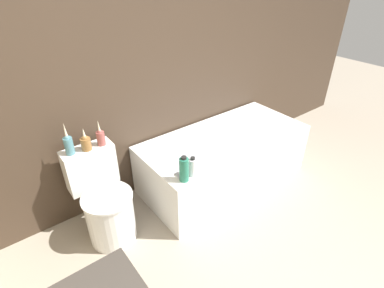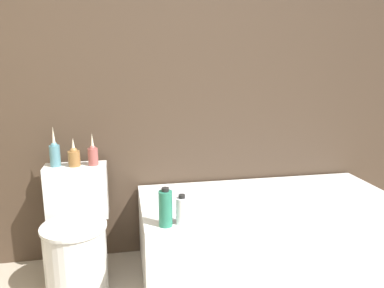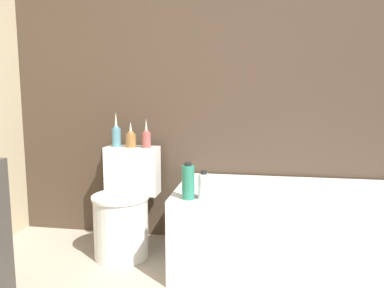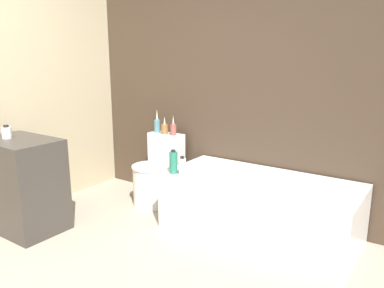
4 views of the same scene
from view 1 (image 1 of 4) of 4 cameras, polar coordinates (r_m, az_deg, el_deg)
The scene contains 8 objects.
wall_back_tiled at distance 2.58m, azimuth -10.66°, elevation 15.96°, with size 6.40×0.06×2.60m.
bathtub at distance 3.05m, azimuth 6.05°, elevation -2.67°, with size 1.67×0.77×0.52m.
toilet at distance 2.54m, azimuth -16.22°, elevation -10.74°, with size 0.40×0.55×0.74m.
vase_gold at distance 2.38m, azimuth -22.46°, elevation 0.03°, with size 0.07×0.07×0.26m.
vase_silver at distance 2.40m, azimuth -19.58°, elevation 0.31°, with size 0.08×0.08×0.19m.
vase_bronze at distance 2.42m, azimuth -17.02°, elevation 1.35°, with size 0.06×0.06×0.21m.
shampoo_bottle_tall at distance 2.27m, azimuth -1.53°, elevation -4.86°, with size 0.07×0.07×0.22m.
shampoo_bottle_short at distance 2.34m, azimuth 0.14°, elevation -4.41°, with size 0.06×0.06×0.17m.
Camera 1 is at (-1.13, -0.06, 1.98)m, focal length 28.00 mm.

